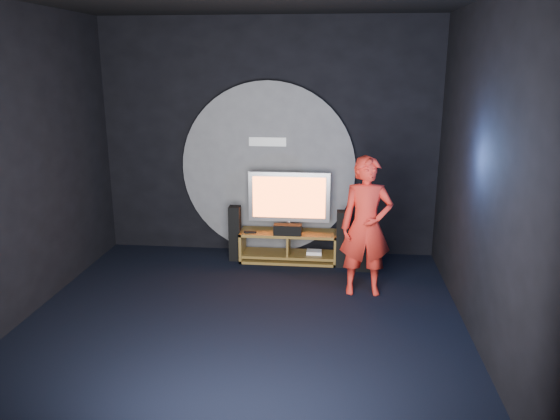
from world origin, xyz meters
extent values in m
plane|color=black|center=(0.00, 0.00, 0.00)|extent=(5.00, 5.00, 0.00)
cube|color=black|center=(0.00, 2.50, 1.75)|extent=(5.00, 0.04, 3.50)
cube|color=black|center=(0.00, -2.50, 1.75)|extent=(5.00, 0.04, 3.50)
cube|color=black|center=(-2.50, 0.00, 1.75)|extent=(0.04, 5.00, 3.50)
cube|color=black|center=(2.50, 0.00, 1.75)|extent=(0.04, 5.00, 3.50)
cylinder|color=#515156|center=(0.00, 2.44, 1.30)|extent=(2.60, 0.08, 2.60)
cube|color=white|center=(0.00, 2.39, 1.72)|extent=(0.55, 0.03, 0.13)
cube|color=olive|center=(0.34, 2.05, 0.43)|extent=(1.41, 0.45, 0.04)
cube|color=olive|center=(0.34, 2.05, 0.10)|extent=(1.37, 0.42, 0.04)
cube|color=olive|center=(-0.34, 2.05, 0.23)|extent=(0.04, 0.45, 0.45)
cube|color=olive|center=(1.03, 2.05, 0.23)|extent=(0.04, 0.45, 0.45)
cube|color=olive|center=(0.34, 2.05, 0.27)|extent=(0.03, 0.40, 0.29)
cube|color=olive|center=(0.34, 2.05, 0.02)|extent=(1.41, 0.45, 0.04)
cube|color=white|center=(0.72, 2.05, 0.14)|extent=(0.22, 0.16, 0.05)
cube|color=#A9A9B0|center=(0.34, 2.12, 0.47)|extent=(0.36, 0.22, 0.04)
cylinder|color=#A9A9B0|center=(0.34, 2.12, 0.54)|extent=(0.07, 0.07, 0.10)
cube|color=#A9A9B0|center=(0.34, 2.12, 0.96)|extent=(1.19, 0.06, 0.73)
cube|color=#F05921|center=(0.34, 2.09, 0.96)|extent=(1.06, 0.01, 0.60)
cube|color=black|center=(0.34, 1.90, 0.53)|extent=(0.40, 0.15, 0.15)
cube|color=black|center=(-0.21, 1.93, 0.46)|extent=(0.18, 0.05, 0.02)
cube|color=black|center=(-0.45, 2.02, 0.41)|extent=(0.16, 0.18, 0.82)
cube|color=black|center=(1.12, 1.91, 0.41)|extent=(0.16, 0.18, 0.82)
cube|color=black|center=(1.47, 1.85, 0.17)|extent=(0.32, 0.32, 0.35)
imported|color=red|center=(1.40, 1.00, 0.88)|extent=(0.67, 0.46, 1.76)
camera|label=1|loc=(1.00, -5.55, 2.86)|focal=35.00mm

